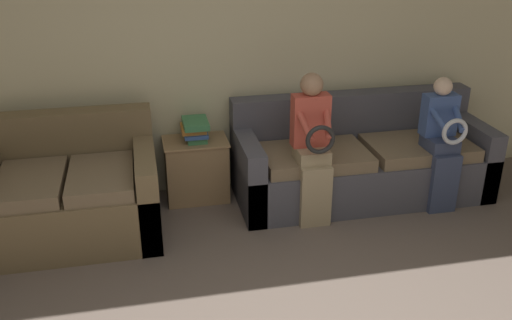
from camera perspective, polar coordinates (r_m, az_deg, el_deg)
wall_back at (r=5.04m, az=-3.15°, el=10.85°), size 6.79×0.06×2.55m
couch_main at (r=5.23m, az=10.36°, el=-0.12°), size 2.25×0.85×0.88m
couch_side at (r=4.76m, az=-18.06°, el=-3.31°), size 1.36×0.99×0.90m
child_left_seated at (r=4.60m, az=5.68°, el=1.72°), size 0.31×0.38×1.23m
child_right_seated at (r=5.06m, az=18.09°, el=2.00°), size 0.29×0.37×1.13m
side_shelf at (r=5.09m, az=-5.98°, el=-0.87°), size 0.56×0.38×0.56m
book_stack at (r=4.95m, az=-6.12°, el=3.06°), size 0.23×0.32×0.19m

